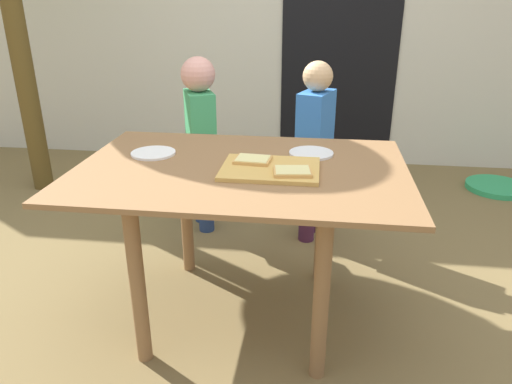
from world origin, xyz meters
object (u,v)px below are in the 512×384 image
object	(u,v)px
plate_white_left	(153,153)
child_left	(201,131)
child_right	(315,142)
pizza_slice_far_left	(253,160)
pizza_slice_near_right	(292,171)
dining_table	(241,191)
plate_white_right	(311,153)
garden_hose_coil	(497,187)
cutting_board	(270,169)

from	to	relation	value
plate_white_left	child_left	bearing A→B (deg)	88.20
plate_white_left	child_right	bearing A→B (deg)	45.65
pizza_slice_far_left	pizza_slice_near_right	bearing A→B (deg)	-34.83
pizza_slice_near_right	plate_white_left	distance (m)	0.63
pizza_slice_far_left	child_left	world-z (taller)	child_left
dining_table	pizza_slice_far_left	size ratio (longest dim) A/B	8.74
plate_white_right	pizza_slice_far_left	bearing A→B (deg)	-142.93
dining_table	garden_hose_coil	xyz separation A→B (m)	(1.60, 1.68, -0.57)
plate_white_right	child_right	xyz separation A→B (m)	(0.01, 0.60, -0.13)
plate_white_right	garden_hose_coil	bearing A→B (deg)	48.12
cutting_board	child_left	xyz separation A→B (m)	(-0.49, 0.87, -0.10)
child_left	plate_white_right	bearing A→B (deg)	-45.08
dining_table	cutting_board	size ratio (longest dim) A/B	3.48
pizza_slice_near_right	garden_hose_coil	distance (m)	2.36
pizza_slice_far_left	cutting_board	bearing A→B (deg)	-36.74
dining_table	child_left	size ratio (longest dim) A/B	1.28
cutting_board	pizza_slice_far_left	xyz separation A→B (m)	(-0.08, 0.06, 0.02)
dining_table	pizza_slice_near_right	size ratio (longest dim) A/B	8.49
plate_white_left	pizza_slice_far_left	bearing A→B (deg)	-10.85
pizza_slice_near_right	pizza_slice_far_left	size ratio (longest dim) A/B	1.03
dining_table	pizza_slice_near_right	xyz separation A→B (m)	(0.21, -0.09, 0.13)
pizza_slice_far_left	plate_white_right	bearing A→B (deg)	37.07
plate_white_left	child_right	distance (m)	0.97
pizza_slice_near_right	garden_hose_coil	bearing A→B (deg)	51.77
pizza_slice_far_left	child_right	xyz separation A→B (m)	(0.23, 0.77, -0.15)
dining_table	plate_white_right	world-z (taller)	plate_white_right
pizza_slice_near_right	plate_white_left	world-z (taller)	pizza_slice_near_right
garden_hose_coil	plate_white_left	bearing A→B (deg)	-141.74
cutting_board	pizza_slice_far_left	distance (m)	0.10
child_right	garden_hose_coil	world-z (taller)	child_right
pizza_slice_near_right	garden_hose_coil	world-z (taller)	pizza_slice_near_right
pizza_slice_far_left	child_right	bearing A→B (deg)	73.08
pizza_slice_far_left	plate_white_left	bearing A→B (deg)	169.15
pizza_slice_near_right	child_left	xyz separation A→B (m)	(-0.58, 0.93, -0.12)
plate_white_right	garden_hose_coil	distance (m)	2.11
pizza_slice_far_left	garden_hose_coil	bearing A→B (deg)	46.76
cutting_board	child_right	size ratio (longest dim) A/B	0.37
pizza_slice_near_right	pizza_slice_far_left	distance (m)	0.20
child_right	plate_white_right	bearing A→B (deg)	-90.84
child_left	child_right	world-z (taller)	child_left
child_left	garden_hose_coil	world-z (taller)	child_left
cutting_board	plate_white_right	xyz separation A→B (m)	(0.15, 0.23, -0.00)
pizza_slice_near_right	cutting_board	bearing A→B (deg)	146.90
pizza_slice_near_right	garden_hose_coil	size ratio (longest dim) A/B	0.36
plate_white_right	child_left	xyz separation A→B (m)	(-0.64, 0.64, -0.10)
dining_table	pizza_slice_far_left	xyz separation A→B (m)	(0.04, 0.03, 0.13)
dining_table	pizza_slice_far_left	bearing A→B (deg)	30.70
dining_table	child_left	bearing A→B (deg)	113.87
child_left	cutting_board	bearing A→B (deg)	-60.58
plate_white_left	dining_table	bearing A→B (deg)	-15.55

